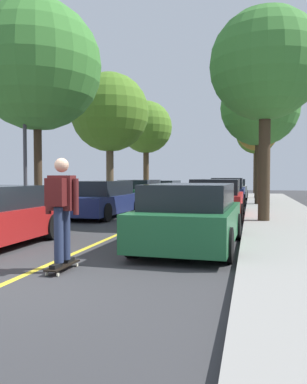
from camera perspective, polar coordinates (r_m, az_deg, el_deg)
ground at (r=6.28m, az=-19.75°, el=-12.01°), size 80.00×80.00×0.00m
center_line at (r=9.78m, az=-6.47°, el=-6.74°), size 0.12×39.20×0.01m
parked_car_left_near at (r=14.92m, az=-7.78°, el=-1.05°), size 2.06×4.56×1.37m
parked_car_left_far at (r=20.03m, az=-2.00°, el=-0.15°), size 1.88×4.53×1.37m
parked_car_left_farthest at (r=26.07m, az=1.82°, el=0.33°), size 1.84×4.38×1.27m
parked_car_right_nearest at (r=8.38m, az=5.52°, el=-3.53°), size 2.05×4.07×1.38m
parked_car_right_near at (r=14.72m, az=9.27°, el=-1.02°), size 1.97×4.55×1.44m
parked_car_right_far at (r=21.79m, az=10.87°, el=0.09°), size 1.93×4.20×1.46m
parked_car_right_farthest at (r=27.56m, az=11.57°, el=0.46°), size 2.11×4.57×1.37m
street_tree_left_nearest at (r=14.62m, az=-16.83°, el=17.38°), size 4.46×4.46×7.47m
street_tree_left_near at (r=20.81m, az=-6.48°, el=11.54°), size 4.11×4.11×6.82m
street_tree_left_far at (r=27.65m, az=-1.11°, el=9.48°), size 3.67×3.67×6.72m
street_tree_right_nearest at (r=13.22m, az=16.17°, el=17.51°), size 3.50×3.50×6.67m
street_tree_right_near at (r=20.75m, az=15.42°, el=11.97°), size 3.98×3.98×6.93m
street_tree_right_far at (r=26.64m, az=15.13°, el=8.90°), size 2.92×2.92×6.01m
street_tree_right_farthest at (r=33.86m, az=14.93°, el=8.18°), size 3.34×3.34×6.65m
streetlamp at (r=13.69m, az=-18.45°, el=8.09°), size 0.36×0.24×4.83m
skateboard at (r=6.57m, az=-13.26°, el=-10.52°), size 0.22×0.84×0.10m
skateboarder at (r=6.39m, az=-13.49°, el=-1.74°), size 0.58×0.70×1.73m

